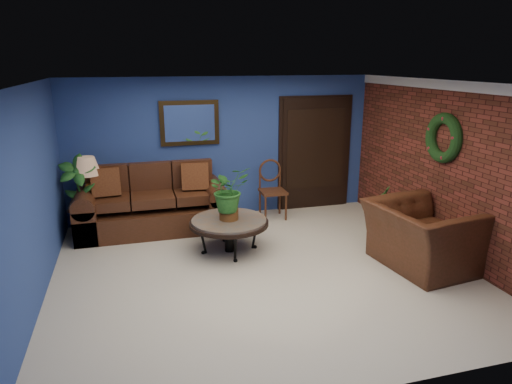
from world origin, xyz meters
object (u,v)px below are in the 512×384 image
object	(u,v)px
end_table	(91,208)
armchair	(422,236)
sofa	(153,208)
table_lamp	(88,173)
coffee_table	(229,223)
side_chair	(272,185)

from	to	relation	value
end_table	armchair	distance (m)	5.09
sofa	end_table	world-z (taller)	sofa
sofa	table_lamp	distance (m)	1.18
coffee_table	armchair	world-z (taller)	armchair
coffee_table	end_table	size ratio (longest dim) A/B	1.82
coffee_table	end_table	world-z (taller)	end_table
end_table	table_lamp	distance (m)	0.58
table_lamp	side_chair	world-z (taller)	table_lamp
coffee_table	end_table	bearing A→B (deg)	147.95
side_chair	armchair	bearing A→B (deg)	-61.07
end_table	table_lamp	xyz separation A→B (m)	(0.00, -0.00, 0.58)
coffee_table	table_lamp	xyz separation A→B (m)	(-2.01, 1.26, 0.59)
end_table	armchair	xyz separation A→B (m)	(4.45, -2.48, -0.01)
coffee_table	table_lamp	bearing A→B (deg)	147.95
table_lamp	armchair	world-z (taller)	table_lamp
end_table	table_lamp	world-z (taller)	table_lamp
table_lamp	armchair	distance (m)	5.13
end_table	table_lamp	size ratio (longest dim) A/B	0.94
coffee_table	end_table	xyz separation A→B (m)	(-2.01, 1.26, 0.00)
end_table	side_chair	xyz separation A→B (m)	(3.09, 0.08, 0.14)
coffee_table	side_chair	bearing A→B (deg)	51.06
end_table	side_chair	bearing A→B (deg)	1.44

